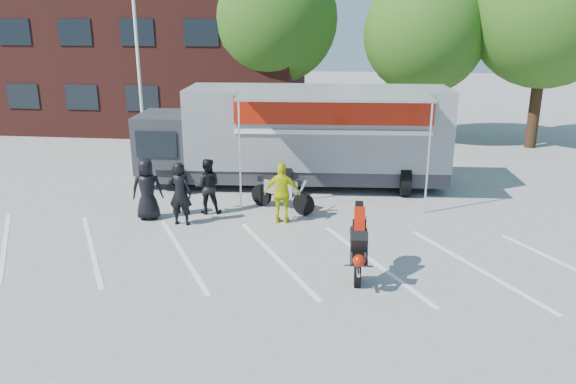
% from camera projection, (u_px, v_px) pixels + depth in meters
% --- Properties ---
extents(ground, '(100.00, 100.00, 0.00)m').
position_uv_depth(ground, '(262.00, 275.00, 12.98)').
color(ground, '#9B9B96').
rests_on(ground, ground).
extents(parking_bay_lines, '(18.09, 13.33, 0.01)m').
position_uv_depth(parking_bay_lines, '(268.00, 257.00, 13.92)').
color(parking_bay_lines, white).
rests_on(parking_bay_lines, ground).
extents(office_building, '(18.00, 8.00, 7.00)m').
position_uv_depth(office_building, '(131.00, 59.00, 30.10)').
color(office_building, '#4D1F18').
rests_on(office_building, ground).
extents(flagpole, '(1.61, 0.12, 8.00)m').
position_uv_depth(flagpole, '(142.00, 34.00, 21.63)').
color(flagpole, white).
rests_on(flagpole, ground).
extents(tree_left, '(6.12, 6.12, 8.64)m').
position_uv_depth(tree_left, '(273.00, 19.00, 26.69)').
color(tree_left, '#382314').
rests_on(tree_left, ground).
extents(tree_mid, '(5.44, 5.44, 7.68)m').
position_uv_depth(tree_mid, '(425.00, 34.00, 25.14)').
color(tree_mid, '#382314').
rests_on(tree_mid, ground).
extents(tree_right, '(6.46, 6.46, 9.12)m').
position_uv_depth(tree_right, '(547.00, 12.00, 23.82)').
color(tree_right, '#382314').
rests_on(tree_right, ground).
extents(transporter_truck, '(11.05, 5.82, 3.42)m').
position_uv_depth(transporter_truck, '(302.00, 185.00, 19.88)').
color(transporter_truck, gray).
rests_on(transporter_truck, ground).
extents(parked_motorcycle, '(2.40, 1.75, 1.21)m').
position_uv_depth(parked_motorcycle, '(282.00, 210.00, 17.30)').
color(parked_motorcycle, silver).
rests_on(parked_motorcycle, ground).
extents(stunt_bike_rider, '(0.81, 1.67, 1.95)m').
position_uv_depth(stunt_bike_rider, '(357.00, 273.00, 13.07)').
color(stunt_bike_rider, black).
rests_on(stunt_bike_rider, ground).
extents(spectator_leather_a, '(1.00, 0.78, 1.82)m').
position_uv_depth(spectator_leather_a, '(147.00, 189.00, 16.30)').
color(spectator_leather_a, black).
rests_on(spectator_leather_a, ground).
extents(spectator_leather_b, '(0.69, 0.46, 1.84)m').
position_uv_depth(spectator_leather_b, '(180.00, 194.00, 15.85)').
color(spectator_leather_b, black).
rests_on(spectator_leather_b, ground).
extents(spectator_leather_c, '(0.92, 0.78, 1.68)m').
position_uv_depth(spectator_leather_c, '(207.00, 186.00, 16.82)').
color(spectator_leather_c, black).
rests_on(spectator_leather_c, ground).
extents(spectator_hivis, '(1.04, 0.44, 1.77)m').
position_uv_depth(spectator_hivis, '(282.00, 193.00, 16.01)').
color(spectator_hivis, '#CED60B').
rests_on(spectator_hivis, ground).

